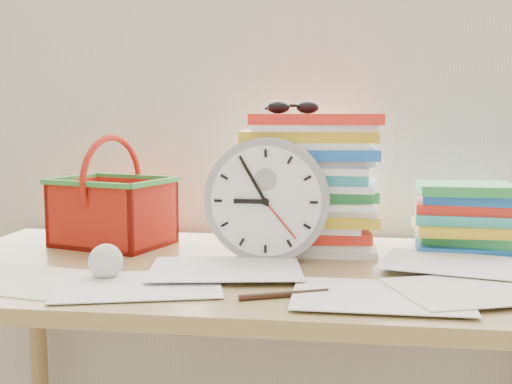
# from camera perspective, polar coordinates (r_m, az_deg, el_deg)

# --- Properties ---
(curtain) EXTENTS (2.40, 0.01, 2.50)m
(curtain) POSITION_cam_1_polar(r_m,az_deg,el_deg) (1.69, 2.25, 15.02)
(curtain) COLOR beige
(curtain) RESTS_ON room_shell
(desk) EXTENTS (1.40, 0.70, 0.75)m
(desk) POSITION_cam_1_polar(r_m,az_deg,el_deg) (1.35, 0.46, -9.69)
(desk) COLOR olive
(desk) RESTS_ON ground
(paper_stack) EXTENTS (0.34, 0.29, 0.31)m
(paper_stack) POSITION_cam_1_polar(r_m,az_deg,el_deg) (1.48, 4.67, 0.89)
(paper_stack) COLOR white
(paper_stack) RESTS_ON desk
(clock) EXTENTS (0.26, 0.05, 0.26)m
(clock) POSITION_cam_1_polar(r_m,az_deg,el_deg) (1.35, 1.01, -0.69)
(clock) COLOR gray
(clock) RESTS_ON desk
(sunglasses) EXTENTS (0.16, 0.14, 0.03)m
(sunglasses) POSITION_cam_1_polar(r_m,az_deg,el_deg) (1.49, 3.30, 7.55)
(sunglasses) COLOR black
(sunglasses) RESTS_ON paper_stack
(book_stack) EXTENTS (0.28, 0.23, 0.16)m
(book_stack) POSITION_cam_1_polar(r_m,az_deg,el_deg) (1.53, 18.58, -2.16)
(book_stack) COLOR white
(book_stack) RESTS_ON desk
(basket) EXTENTS (0.31, 0.27, 0.26)m
(basket) POSITION_cam_1_polar(r_m,az_deg,el_deg) (1.56, -12.64, 0.02)
(basket) COLOR red
(basket) RESTS_ON desk
(crumpled_ball) EXTENTS (0.07, 0.07, 0.07)m
(crumpled_ball) POSITION_cam_1_polar(r_m,az_deg,el_deg) (1.25, -13.23, -6.00)
(crumpled_ball) COLOR silver
(crumpled_ball) RESTS_ON desk
(pen) EXTENTS (0.15, 0.07, 0.01)m
(pen) POSITION_cam_1_polar(r_m,az_deg,el_deg) (1.10, 2.51, -9.09)
(pen) COLOR black
(pen) RESTS_ON desk
(scattered_papers) EXTENTS (1.26, 0.42, 0.02)m
(scattered_papers) POSITION_cam_1_polar(r_m,az_deg,el_deg) (1.33, 0.46, -6.34)
(scattered_papers) COLOR white
(scattered_papers) RESTS_ON desk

